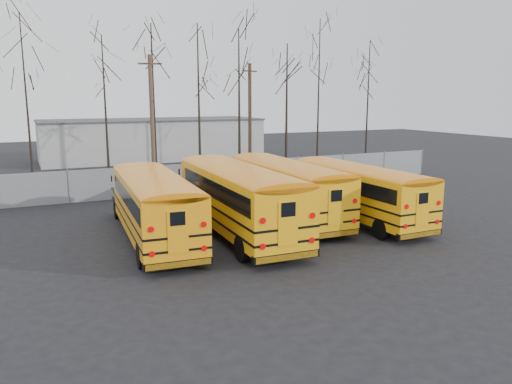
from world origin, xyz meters
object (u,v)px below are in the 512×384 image
bus_b (237,194)px  utility_pole_left (152,120)px  utility_pole_right (250,119)px  bus_a (154,201)px  bus_d (356,188)px  bus_c (285,185)px

bus_b → utility_pole_left: bearing=93.7°
bus_b → utility_pole_right: bearing=65.5°
bus_a → bus_b: size_ratio=0.93×
utility_pole_right → bus_d: bearing=-117.5°
bus_a → utility_pole_left: (3.31, 13.51, 2.93)m
bus_d → utility_pole_right: bearing=84.7°
bus_a → bus_b: 3.79m
bus_b → utility_pole_right: size_ratio=1.33×
bus_c → utility_pole_left: size_ratio=1.22×
utility_pole_right → utility_pole_left: bearing=170.8°
bus_b → utility_pole_left: size_ratio=1.30×
bus_b → bus_c: size_ratio=1.06×
bus_c → utility_pole_right: bearing=74.4°
bus_d → bus_b: bearing=178.2°
bus_a → utility_pole_right: bearing=56.7°
utility_pole_right → bus_c: bearing=-130.3°
bus_a → utility_pole_left: utility_pole_left is taller
utility_pole_left → utility_pole_right: (8.46, 2.02, -0.12)m
bus_a → bus_d: 10.42m
bus_c → utility_pole_left: utility_pole_left is taller
utility_pole_left → bus_b: bearing=-77.0°
bus_d → utility_pole_left: bearing=115.9°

